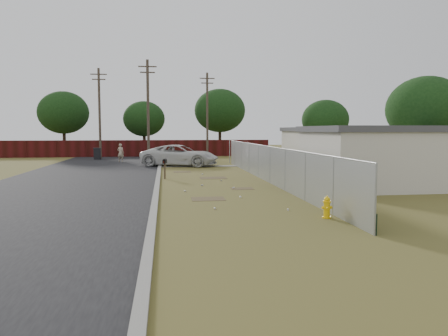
{
  "coord_description": "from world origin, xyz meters",
  "views": [
    {
      "loc": [
        -2.59,
        -23.11,
        2.9
      ],
      "look_at": [
        0.19,
        -2.69,
        1.1
      ],
      "focal_mm": 35.0,
      "sensor_mm": 36.0,
      "label": 1
    }
  ],
  "objects": [
    {
      "name": "horizon_trees",
      "position": [
        0.84,
        23.56,
        4.63
      ],
      "size": [
        33.32,
        31.94,
        7.78
      ],
      "color": "#302315",
      "rests_on": "ground"
    },
    {
      "name": "chainlink_fence",
      "position": [
        3.12,
        1.03,
        0.8
      ],
      "size": [
        0.1,
        27.06,
        2.02
      ],
      "color": "#989CA1",
      "rests_on": "ground"
    },
    {
      "name": "scattered_litter",
      "position": [
        0.05,
        -2.42,
        0.04
      ],
      "size": [
        3.56,
        13.19,
        0.07
      ],
      "color": "silver",
      "rests_on": "ground"
    },
    {
      "name": "privacy_fence",
      "position": [
        -6.0,
        25.0,
        0.9
      ],
      "size": [
        30.0,
        0.12,
        1.8
      ],
      "primitive_type": "cube",
      "color": "#440E0E",
      "rests_on": "ground"
    },
    {
      "name": "fire_hydrant",
      "position": [
        2.69,
        -9.5,
        0.35
      ],
      "size": [
        0.34,
        0.33,
        0.75
      ],
      "color": "yellow",
      "rests_on": "ground"
    },
    {
      "name": "pedestrian",
      "position": [
        -6.55,
        17.1,
        0.84
      ],
      "size": [
        0.71,
        0.57,
        1.69
      ],
      "primitive_type": "imported",
      "rotation": [
        0.0,
        0.0,
        2.84
      ],
      "color": "tan",
      "rests_on": "ground"
    },
    {
      "name": "street",
      "position": [
        -6.76,
        8.05,
        0.02
      ],
      "size": [
        15.1,
        60.0,
        0.12
      ],
      "color": "black",
      "rests_on": "ground"
    },
    {
      "name": "mailbox",
      "position": [
        -2.6,
        2.93,
        0.95
      ],
      "size": [
        0.27,
        0.52,
        1.2
      ],
      "color": "brown",
      "rests_on": "ground"
    },
    {
      "name": "houses",
      "position": [
        9.7,
        3.13,
        1.56
      ],
      "size": [
        9.3,
        17.24,
        3.1
      ],
      "color": "beige",
      "rests_on": "ground"
    },
    {
      "name": "utility_poles",
      "position": [
        -3.67,
        20.67,
        4.69
      ],
      "size": [
        12.6,
        8.24,
        9.0
      ],
      "color": "#4A3D31",
      "rests_on": "ground"
    },
    {
      "name": "trash_bin",
      "position": [
        -9.16,
        20.89,
        0.59
      ],
      "size": [
        0.83,
        0.83,
        1.14
      ],
      "color": "black",
      "rests_on": "ground"
    },
    {
      "name": "pickup_truck",
      "position": [
        -1.38,
        12.08,
        0.86
      ],
      "size": [
        6.73,
        4.53,
        1.71
      ],
      "primitive_type": "imported",
      "rotation": [
        0.0,
        0.0,
        1.27
      ],
      "color": "silver",
      "rests_on": "ground"
    },
    {
      "name": "ground",
      "position": [
        0.0,
        0.0,
        0.0
      ],
      "size": [
        120.0,
        120.0,
        0.0
      ],
      "primitive_type": "plane",
      "color": "brown",
      "rests_on": "ground"
    }
  ]
}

